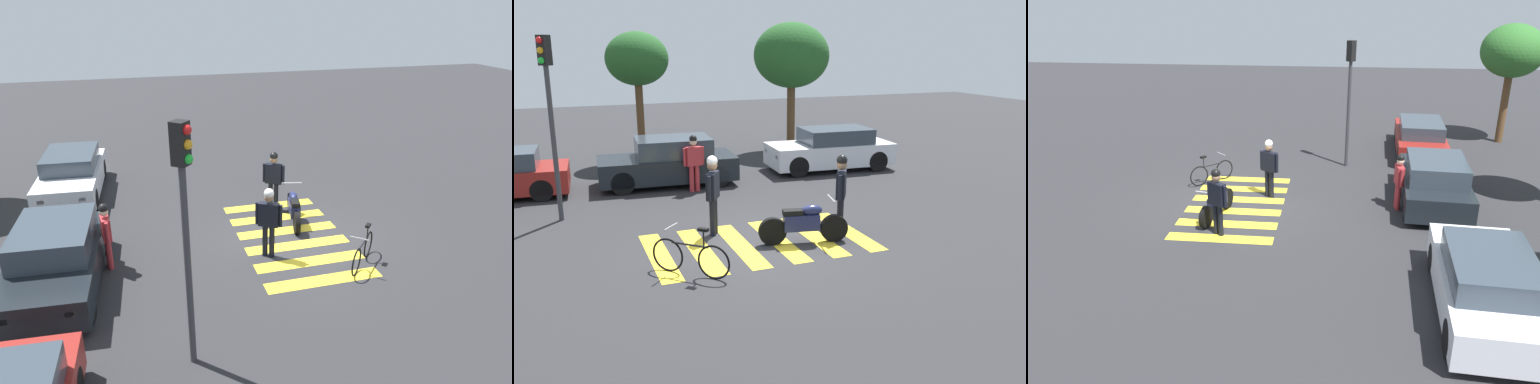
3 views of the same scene
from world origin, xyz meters
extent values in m
plane|color=#2B2B2D|center=(0.00, 0.00, 0.00)|extent=(60.00, 60.00, 0.00)
cylinder|color=black|center=(1.61, -0.51, 0.31)|extent=(0.64, 0.27, 0.63)
cylinder|color=black|center=(0.23, -0.22, 0.31)|extent=(0.64, 0.27, 0.63)
cube|color=#1E234C|center=(0.87, -0.35, 0.49)|extent=(0.84, 0.44, 0.36)
ellipsoid|color=#1E234C|center=(1.10, -0.40, 0.76)|extent=(0.52, 0.34, 0.24)
cube|color=black|center=(0.68, -0.31, 0.73)|extent=(0.48, 0.33, 0.12)
cylinder|color=#A5A5AD|center=(1.53, -0.50, 1.01)|extent=(0.17, 0.61, 0.04)
torus|color=black|center=(-2.22, -0.84, 0.35)|extent=(0.53, 0.50, 0.69)
torus|color=black|center=(-1.49, -1.53, 0.35)|extent=(0.53, 0.50, 0.69)
cylinder|color=black|center=(-1.86, -1.19, 0.63)|extent=(0.60, 0.57, 0.04)
cylinder|color=black|center=(-1.64, -1.40, 0.80)|extent=(0.05, 0.05, 0.34)
cube|color=black|center=(-1.64, -1.40, 0.98)|extent=(0.21, 0.21, 0.06)
cylinder|color=#99999E|center=(-2.15, -0.91, 0.95)|extent=(0.34, 0.35, 0.03)
cylinder|color=black|center=(2.06, 0.01, 0.44)|extent=(0.14, 0.14, 0.88)
cylinder|color=black|center=(1.96, -0.14, 0.44)|extent=(0.14, 0.14, 0.88)
cube|color=black|center=(2.01, -0.07, 1.19)|extent=(0.45, 0.54, 0.62)
sphere|color=#8C664C|center=(2.01, -0.07, 1.65)|extent=(0.24, 0.24, 0.24)
cylinder|color=black|center=(2.17, 0.19, 1.19)|extent=(0.09, 0.09, 0.59)
cylinder|color=black|center=(1.84, -0.32, 1.19)|extent=(0.09, 0.09, 0.59)
sphere|color=black|center=(2.01, -0.07, 1.76)|extent=(0.25, 0.25, 0.25)
cylinder|color=black|center=(-0.84, 0.86, 0.44)|extent=(0.14, 0.14, 0.88)
cylinder|color=black|center=(-0.74, 1.02, 0.44)|extent=(0.14, 0.14, 0.88)
cube|color=black|center=(-0.79, 0.94, 1.19)|extent=(0.43, 0.54, 0.62)
sphere|color=#8C664C|center=(-0.79, 0.94, 1.65)|extent=(0.24, 0.24, 0.24)
cylinder|color=black|center=(-0.94, 0.67, 1.19)|extent=(0.09, 0.09, 0.59)
cylinder|color=black|center=(-0.63, 1.20, 1.19)|extent=(0.09, 0.09, 0.59)
sphere|color=white|center=(-0.79, 0.94, 1.76)|extent=(0.25, 0.25, 0.25)
cylinder|color=#B22D33|center=(-0.18, 4.90, 0.40)|extent=(0.14, 0.14, 0.80)
cylinder|color=#B22D33|center=(-0.35, 4.88, 0.40)|extent=(0.14, 0.14, 0.80)
cube|color=#B22D33|center=(-0.27, 4.89, 1.08)|extent=(0.49, 0.26, 0.56)
sphere|color=beige|center=(-0.27, 4.89, 1.51)|extent=(0.22, 0.22, 0.22)
cylinder|color=#B22D33|center=(0.01, 4.93, 1.08)|extent=(0.09, 0.09, 0.54)
cylinder|color=#B22D33|center=(-0.55, 4.85, 1.08)|extent=(0.09, 0.09, 0.54)
sphere|color=black|center=(-0.27, 4.89, 1.61)|extent=(0.23, 0.23, 0.23)
cube|color=yellow|center=(-2.25, 0.00, 0.00)|extent=(0.45, 2.89, 0.01)
cube|color=yellow|center=(-1.35, 0.00, 0.00)|extent=(0.45, 2.89, 0.01)
cube|color=yellow|center=(-0.45, 0.00, 0.00)|extent=(0.45, 2.89, 0.01)
cube|color=yellow|center=(0.45, 0.00, 0.00)|extent=(0.45, 2.89, 0.01)
cube|color=yellow|center=(1.35, 0.00, 0.00)|extent=(0.45, 2.89, 0.01)
cube|color=yellow|center=(2.25, 0.00, 0.00)|extent=(0.45, 2.89, 0.01)
cylinder|color=black|center=(-2.33, 5.28, 0.35)|extent=(0.71, 0.26, 0.69)
cylinder|color=black|center=(-2.23, 6.95, 0.35)|extent=(0.71, 0.26, 0.69)
cylinder|color=black|center=(0.52, 5.10, 0.35)|extent=(0.71, 0.26, 0.69)
cylinder|color=black|center=(0.63, 6.76, 0.35)|extent=(0.71, 0.26, 0.69)
cube|color=black|center=(-0.85, 6.02, 0.55)|extent=(4.33, 2.16, 0.71)
cube|color=#333D47|center=(-0.64, 6.01, 1.20)|extent=(2.38, 1.80, 0.59)
cube|color=#F2EDCC|center=(-2.95, 5.55, 0.65)|extent=(0.09, 0.20, 0.12)
cube|color=#F2EDCC|center=(-2.87, 6.76, 0.65)|extent=(0.09, 0.20, 0.12)
cylinder|color=black|center=(3.39, 5.38, 0.36)|extent=(0.72, 0.27, 0.71)
cylinder|color=black|center=(3.49, 6.99, 0.36)|extent=(0.72, 0.27, 0.71)
cylinder|color=black|center=(6.32, 5.19, 0.36)|extent=(0.72, 0.27, 0.71)
cylinder|color=black|center=(6.43, 6.79, 0.36)|extent=(0.72, 0.27, 0.71)
cube|color=silver|center=(4.91, 6.09, 0.57)|extent=(4.44, 2.10, 0.75)
cube|color=#333D47|center=(5.12, 6.08, 1.20)|extent=(2.44, 1.75, 0.52)
cube|color=#F2EDCC|center=(2.75, 5.64, 0.68)|extent=(0.09, 0.20, 0.12)
cube|color=#F2EDCC|center=(2.83, 6.81, 0.68)|extent=(0.09, 0.20, 0.12)
cylinder|color=#38383D|center=(-4.10, 3.39, 1.92)|extent=(0.12, 0.12, 3.84)
cube|color=black|center=(-4.10, 3.39, 4.19)|extent=(0.34, 0.34, 0.70)
sphere|color=red|center=(-4.19, 3.29, 4.42)|extent=(0.16, 0.16, 0.16)
sphere|color=orange|center=(-4.19, 3.29, 4.19)|extent=(0.16, 0.16, 0.16)
sphere|color=green|center=(-4.19, 3.29, 3.96)|extent=(0.16, 0.16, 0.16)
camera|label=1|loc=(-11.15, 4.14, 6.27)|focal=33.47mm
camera|label=2|loc=(-4.07, -11.00, 4.39)|focal=38.81mm
camera|label=3|loc=(14.01, 3.00, 6.19)|focal=35.44mm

